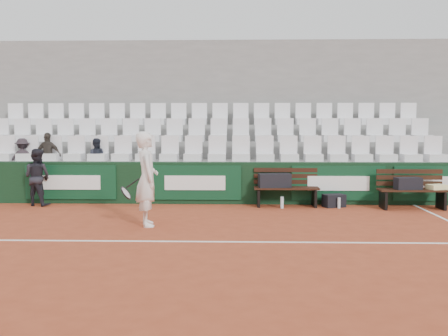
# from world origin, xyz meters

# --- Properties ---
(ground) EXTENTS (80.00, 80.00, 0.00)m
(ground) POSITION_xyz_m (0.00, 0.00, 0.00)
(ground) COLOR #A04024
(ground) RESTS_ON ground
(court_baseline) EXTENTS (18.00, 0.06, 0.01)m
(court_baseline) POSITION_xyz_m (0.00, 0.00, 0.00)
(court_baseline) COLOR white
(court_baseline) RESTS_ON ground
(back_barrier) EXTENTS (18.00, 0.34, 1.00)m
(back_barrier) POSITION_xyz_m (0.07, 3.99, 0.50)
(back_barrier) COLOR black
(back_barrier) RESTS_ON ground
(grandstand_tier_front) EXTENTS (18.00, 0.95, 1.00)m
(grandstand_tier_front) POSITION_xyz_m (0.00, 4.62, 0.50)
(grandstand_tier_front) COLOR gray
(grandstand_tier_front) RESTS_ON ground
(grandstand_tier_mid) EXTENTS (18.00, 0.95, 1.45)m
(grandstand_tier_mid) POSITION_xyz_m (0.00, 5.58, 0.72)
(grandstand_tier_mid) COLOR gray
(grandstand_tier_mid) RESTS_ON ground
(grandstand_tier_back) EXTENTS (18.00, 0.95, 1.90)m
(grandstand_tier_back) POSITION_xyz_m (0.00, 6.53, 0.95)
(grandstand_tier_back) COLOR gray
(grandstand_tier_back) RESTS_ON ground
(grandstand_rear_wall) EXTENTS (18.00, 0.30, 4.40)m
(grandstand_rear_wall) POSITION_xyz_m (0.00, 7.15, 2.20)
(grandstand_rear_wall) COLOR gray
(grandstand_rear_wall) RESTS_ON ground
(seat_row_front) EXTENTS (11.90, 0.44, 0.63)m
(seat_row_front) POSITION_xyz_m (0.00, 4.45, 1.31)
(seat_row_front) COLOR white
(seat_row_front) RESTS_ON grandstand_tier_front
(seat_row_mid) EXTENTS (11.90, 0.44, 0.63)m
(seat_row_mid) POSITION_xyz_m (0.00, 5.40, 1.77)
(seat_row_mid) COLOR silver
(seat_row_mid) RESTS_ON grandstand_tier_mid
(seat_row_back) EXTENTS (11.90, 0.44, 0.63)m
(seat_row_back) POSITION_xyz_m (0.00, 6.35, 2.21)
(seat_row_back) COLOR white
(seat_row_back) RESTS_ON grandstand_tier_back
(bench_left) EXTENTS (1.50, 0.56, 0.45)m
(bench_left) POSITION_xyz_m (1.96, 3.59, 0.23)
(bench_left) COLOR black
(bench_left) RESTS_ON ground
(bench_right) EXTENTS (1.50, 0.56, 0.45)m
(bench_right) POSITION_xyz_m (4.77, 3.32, 0.23)
(bench_right) COLOR black
(bench_right) RESTS_ON ground
(sports_bag_left) EXTENTS (0.77, 0.41, 0.32)m
(sports_bag_left) POSITION_xyz_m (1.68, 3.59, 0.61)
(sports_bag_left) COLOR black
(sports_bag_left) RESTS_ON bench_left
(sports_bag_right) EXTENTS (0.61, 0.36, 0.27)m
(sports_bag_right) POSITION_xyz_m (4.66, 3.29, 0.58)
(sports_bag_right) COLOR black
(sports_bag_right) RESTS_ON bench_right
(towel) EXTENTS (0.46, 0.39, 0.11)m
(towel) POSITION_xyz_m (5.31, 3.32, 0.50)
(towel) COLOR #EDE599
(towel) RESTS_ON bench_right
(sports_bag_ground) EXTENTS (0.56, 0.44, 0.29)m
(sports_bag_ground) POSITION_xyz_m (3.05, 3.54, 0.15)
(sports_bag_ground) COLOR black
(sports_bag_ground) RESTS_ON ground
(water_bottle_near) EXTENTS (0.07, 0.07, 0.27)m
(water_bottle_near) POSITION_xyz_m (1.83, 3.31, 0.13)
(water_bottle_near) COLOR silver
(water_bottle_near) RESTS_ON ground
(water_bottle_far) EXTENTS (0.07, 0.07, 0.25)m
(water_bottle_far) POSITION_xyz_m (3.13, 3.35, 0.12)
(water_bottle_far) COLOR silver
(water_bottle_far) RESTS_ON ground
(tennis_player) EXTENTS (0.79, 0.74, 1.78)m
(tennis_player) POSITION_xyz_m (-0.88, 1.28, 0.89)
(tennis_player) COLOR white
(tennis_player) RESTS_ON ground
(ball_kid) EXTENTS (0.76, 0.66, 1.34)m
(ball_kid) POSITION_xyz_m (-3.90, 3.54, 0.67)
(ball_kid) COLOR black
(ball_kid) RESTS_ON ground
(spectator_a) EXTENTS (0.73, 0.55, 1.01)m
(spectator_a) POSITION_xyz_m (-4.64, 4.50, 1.50)
(spectator_a) COLOR #292126
(spectator_a) RESTS_ON grandstand_tier_front
(spectator_b) EXTENTS (0.70, 0.33, 1.16)m
(spectator_b) POSITION_xyz_m (-3.99, 4.50, 1.58)
(spectator_b) COLOR #35302A
(spectator_b) RESTS_ON grandstand_tier_front
(spectator_c) EXTENTS (0.52, 0.42, 1.01)m
(spectator_c) POSITION_xyz_m (-2.77, 4.50, 1.51)
(spectator_c) COLOR black
(spectator_c) RESTS_ON grandstand_tier_front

